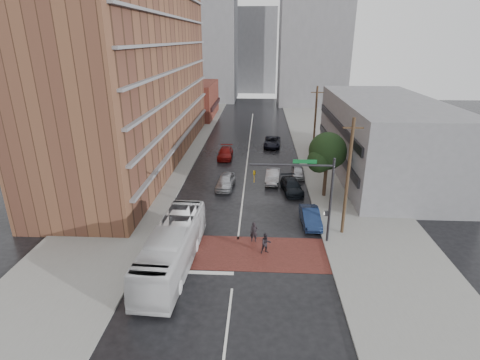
# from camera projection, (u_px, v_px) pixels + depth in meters

# --- Properties ---
(ground) EXTENTS (160.00, 160.00, 0.00)m
(ground) POSITION_uv_depth(u_px,v_px,m) (236.00, 256.00, 28.66)
(ground) COLOR black
(ground) RESTS_ON ground
(crosswalk) EXTENTS (14.00, 5.00, 0.02)m
(crosswalk) POSITION_uv_depth(u_px,v_px,m) (236.00, 252.00, 29.13)
(crosswalk) COLOR maroon
(crosswalk) RESTS_ON ground
(sidewalk_west) EXTENTS (9.00, 90.00, 0.15)m
(sidewalk_west) POSITION_uv_depth(u_px,v_px,m) (166.00, 156.00, 52.56)
(sidewalk_west) COLOR gray
(sidewalk_west) RESTS_ON ground
(sidewalk_east) EXTENTS (9.00, 90.00, 0.15)m
(sidewalk_east) POSITION_uv_depth(u_px,v_px,m) (331.00, 159.00, 51.38)
(sidewalk_east) COLOR gray
(sidewalk_east) RESTS_ON ground
(apartment_block) EXTENTS (10.00, 44.00, 28.00)m
(apartment_block) POSITION_uv_depth(u_px,v_px,m) (136.00, 52.00, 46.80)
(apartment_block) COLOR brown
(apartment_block) RESTS_ON ground
(storefront_west) EXTENTS (8.00, 16.00, 7.00)m
(storefront_west) POSITION_uv_depth(u_px,v_px,m) (196.00, 100.00, 78.43)
(storefront_west) COLOR brown
(storefront_west) RESTS_ON ground
(building_east) EXTENTS (11.00, 26.00, 9.00)m
(building_east) POSITION_uv_depth(u_px,v_px,m) (384.00, 137.00, 44.89)
(building_east) COLOR gray
(building_east) RESTS_ON ground
(distant_tower_west) EXTENTS (18.00, 16.00, 32.00)m
(distant_tower_west) POSITION_uv_depth(u_px,v_px,m) (201.00, 37.00, 96.48)
(distant_tower_west) COLOR gray
(distant_tower_west) RESTS_ON ground
(distant_tower_east) EXTENTS (16.00, 14.00, 36.00)m
(distant_tower_east) POSITION_uv_depth(u_px,v_px,m) (314.00, 27.00, 88.74)
(distant_tower_east) COLOR gray
(distant_tower_east) RESTS_ON ground
(distant_tower_center) EXTENTS (12.00, 10.00, 24.00)m
(distant_tower_center) POSITION_uv_depth(u_px,v_px,m) (256.00, 51.00, 113.06)
(distant_tower_center) COLOR gray
(distant_tower_center) RESTS_ON ground
(street_tree) EXTENTS (4.20, 4.10, 6.90)m
(street_tree) POSITION_uv_depth(u_px,v_px,m) (327.00, 153.00, 37.78)
(street_tree) COLOR #332319
(street_tree) RESTS_ON ground
(signal_mast) EXTENTS (6.50, 0.30, 7.20)m
(signal_mast) POSITION_uv_depth(u_px,v_px,m) (313.00, 188.00, 29.02)
(signal_mast) COLOR #2D2D33
(signal_mast) RESTS_ON ground
(utility_pole_near) EXTENTS (1.60, 0.26, 10.00)m
(utility_pole_near) POSITION_uv_depth(u_px,v_px,m) (348.00, 177.00, 30.12)
(utility_pole_near) COLOR #473321
(utility_pole_near) RESTS_ON ground
(utility_pole_far) EXTENTS (1.60, 0.26, 10.00)m
(utility_pole_far) POSITION_uv_depth(u_px,v_px,m) (315.00, 124.00, 48.79)
(utility_pole_far) COLOR #473321
(utility_pole_far) RESTS_ON ground
(transit_bus) EXTENTS (3.18, 11.50, 3.17)m
(transit_bus) POSITION_uv_depth(u_px,v_px,m) (172.00, 247.00, 26.81)
(transit_bus) COLOR silver
(transit_bus) RESTS_ON ground
(pedestrian_a) EXTENTS (0.65, 0.45, 1.72)m
(pedestrian_a) POSITION_uv_depth(u_px,v_px,m) (254.00, 232.00, 30.43)
(pedestrian_a) COLOR black
(pedestrian_a) RESTS_ON ground
(pedestrian_b) EXTENTS (0.96, 0.85, 1.67)m
(pedestrian_b) POSITION_uv_depth(u_px,v_px,m) (266.00, 243.00, 28.79)
(pedestrian_b) COLOR black
(pedestrian_b) RESTS_ON ground
(car_travel_a) EXTENTS (2.16, 4.64, 1.54)m
(car_travel_a) POSITION_uv_depth(u_px,v_px,m) (225.00, 181.00, 41.43)
(car_travel_a) COLOR #A9ACB1
(car_travel_a) RESTS_ON ground
(car_travel_b) EXTENTS (1.91, 4.50, 1.44)m
(car_travel_b) POSITION_uv_depth(u_px,v_px,m) (273.00, 176.00, 43.14)
(car_travel_b) COLOR #999AA0
(car_travel_b) RESTS_ON ground
(car_travel_c) EXTENTS (1.99, 4.87, 1.41)m
(car_travel_c) POSITION_uv_depth(u_px,v_px,m) (225.00, 153.00, 51.84)
(car_travel_c) COLOR maroon
(car_travel_c) RESTS_ON ground
(suv_travel) EXTENTS (2.81, 5.43, 1.46)m
(suv_travel) POSITION_uv_depth(u_px,v_px,m) (272.00, 142.00, 57.35)
(suv_travel) COLOR black
(suv_travel) RESTS_ON ground
(car_parked_near) EXTENTS (1.70, 4.42, 1.44)m
(car_parked_near) POSITION_uv_depth(u_px,v_px,m) (310.00, 217.00, 33.33)
(car_parked_near) COLOR #132244
(car_parked_near) RESTS_ON ground
(car_parked_mid) EXTENTS (2.60, 4.96, 1.37)m
(car_parked_mid) POSITION_uv_depth(u_px,v_px,m) (292.00, 186.00, 40.33)
(car_parked_mid) COLOR black
(car_parked_mid) RESTS_ON ground
(car_parked_far) EXTENTS (1.63, 3.77, 1.27)m
(car_parked_far) POSITION_uv_depth(u_px,v_px,m) (298.00, 172.00, 44.87)
(car_parked_far) COLOR #9B9DA3
(car_parked_far) RESTS_ON ground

